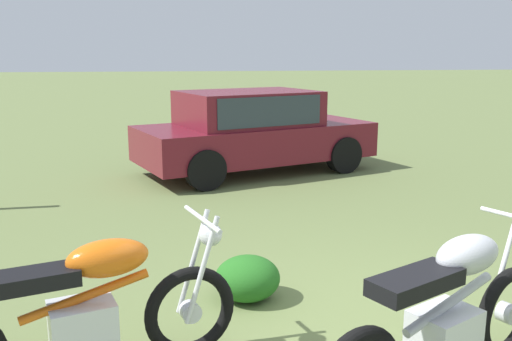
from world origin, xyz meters
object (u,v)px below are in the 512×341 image
at_px(car_burgundy, 252,127).
at_px(shrub_low, 247,278).
at_px(motorcycle_orange, 83,312).
at_px(motorcycle_silver, 446,318).

xyz_separation_m(car_burgundy, shrub_low, (-0.80, -5.12, -0.60)).
xyz_separation_m(motorcycle_orange, shrub_low, (1.19, 1.04, -0.28)).
relative_size(motorcycle_orange, motorcycle_silver, 1.07).
xyz_separation_m(motorcycle_orange, motorcycle_silver, (2.21, -0.45, 0.01)).
bearing_deg(car_burgundy, shrub_low, -118.73).
height_order(car_burgundy, shrub_low, car_burgundy).
bearing_deg(motorcycle_silver, motorcycle_orange, 142.21).
relative_size(motorcycle_orange, shrub_low, 3.66).
bearing_deg(shrub_low, motorcycle_silver, -55.54).
bearing_deg(motorcycle_orange, car_burgundy, 54.68).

